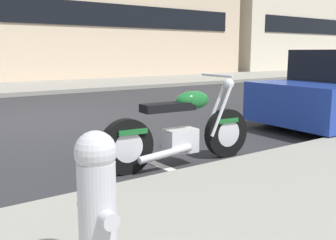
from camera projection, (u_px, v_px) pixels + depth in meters
ground_plane at (47, 119)px, 8.23m from camera, size 260.00×260.00×0.00m
sidewalk_far_curb at (223, 77)px, 20.89m from camera, size 120.00×5.00×0.14m
parking_stall_stripe at (156, 164)px, 4.94m from camera, size 0.12×2.20×0.01m
parked_motorcycle at (182, 131)px, 4.86m from camera, size 2.13×0.62×1.12m
fire_hydrant at (97, 198)px, 2.22m from camera, size 0.24×0.36×0.83m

